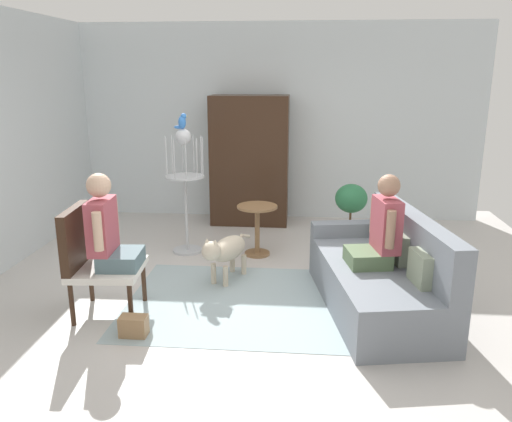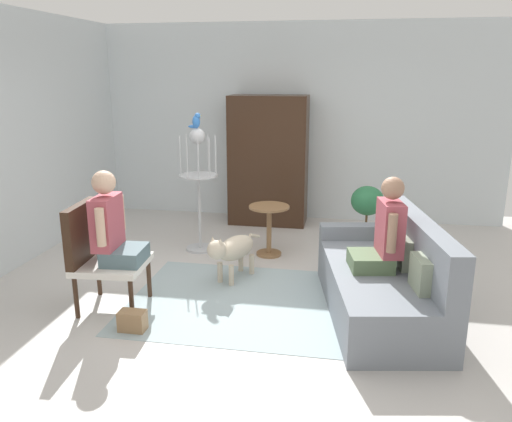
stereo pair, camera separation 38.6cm
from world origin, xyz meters
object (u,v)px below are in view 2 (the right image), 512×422
Objects in this scene: couch at (385,281)px; person_on_couch at (384,233)px; dog at (233,249)px; armchair at (97,250)px; round_end_table at (269,224)px; handbag at (132,321)px; armoire_cabinet at (269,160)px; bird_cage_stand at (199,180)px; parrot at (196,121)px; person_on_armchair at (112,226)px; potted_plant at (367,210)px.

person_on_couch reaches higher than couch.
armchair is at bearing -142.43° from dog.
handbag is at bearing -112.59° from round_end_table.
armoire_cabinet is at bearing 89.23° from dog.
armoire_cabinet is at bearing 64.71° from bird_cage_stand.
dog is at bearing -107.15° from round_end_table.
bird_cage_stand is at bearing 146.44° from person_on_couch.
bird_cage_stand is at bearing -0.00° from parrot.
dog is (0.94, 0.83, -0.46)m from person_on_armchair.
dog is at bearing -90.77° from armoire_cabinet.
parrot reaches higher than bird_cage_stand.
round_end_table is 2.28m from handbag.
dog is 1.66m from parrot.
potted_plant is at bearing 92.15° from person_on_couch.
bird_cage_stand is (-0.62, 0.88, 0.55)m from dog.
handbag is at bearing -39.22° from armchair.
handbag is at bearing -116.04° from dog.
armoire_cabinet is at bearing 118.87° from couch.
armoire_cabinet is (0.03, 2.25, 0.58)m from dog.
couch is at bearing -17.94° from dog.
handbag is at bearing -161.32° from person_on_couch.
handbag is at bearing -51.43° from person_on_armchair.
couch is 2.48× the size of dog.
person_on_couch is at bearing -47.78° from round_end_table.
person_on_armchair reaches higher than potted_plant.
person_on_armchair is 1.39× the size of round_end_table.
bird_cage_stand reaches higher than round_end_table.
armoire_cabinet is (0.65, 1.37, 0.03)m from bird_cage_stand.
person_on_armchair is 3.74× the size of handbag.
person_on_armchair is at bearing -100.58° from bird_cage_stand.
round_end_table is at bearing 72.85° from dog.
person_on_armchair is at bearing -100.35° from parrot.
potted_plant is (2.37, 2.31, -0.35)m from person_on_armchair.
handbag is (-0.61, -1.25, -0.26)m from dog.
parrot reaches higher than person_on_armchair.
couch is at bearing -86.69° from potted_plant.
couch reaches higher than dog.
armoire_cabinet is at bearing 72.58° from person_on_armchair.
dog is (1.10, 0.85, -0.22)m from armchair.
parrot reaches higher than couch.
bird_cage_stand reaches higher than person_on_armchair.
armoire_cabinet reaches higher than round_end_table.
person_on_couch reaches higher than armchair.
person_on_armchair is at bearing -172.92° from person_on_couch.
round_end_table is at bearing -2.31° from bird_cage_stand.
armoire_cabinet reaches higher than dog.
parrot is 2.43m from potted_plant.
person_on_armchair is 3.23m from armoire_cabinet.
person_on_couch reaches higher than dog.
dog is 1.07× the size of potted_plant.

